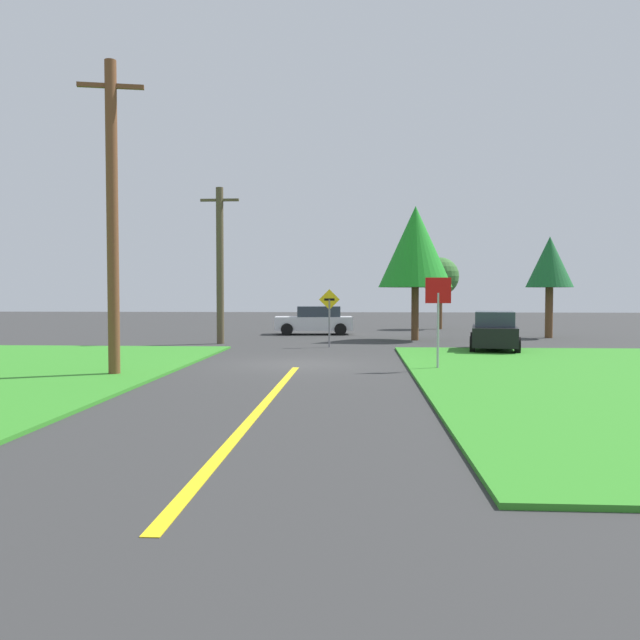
{
  "coord_description": "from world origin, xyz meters",
  "views": [
    {
      "loc": [
        1.99,
        -20.85,
        2.33
      ],
      "look_at": [
        0.45,
        4.19,
        1.3
      ],
      "focal_mm": 35.69,
      "sensor_mm": 36.0,
      "label": 1
    }
  ],
  "objects": [
    {
      "name": "ground_plane",
      "position": [
        0.0,
        0.0,
        0.0
      ],
      "size": [
        120.0,
        120.0,
        0.0
      ],
      "primitive_type": "plane",
      "color": "#333333"
    },
    {
      "name": "lane_stripe_center",
      "position": [
        0.0,
        -8.0,
        0.01
      ],
      "size": [
        0.2,
        14.0,
        0.01
      ],
      "primitive_type": "cube",
      "color": "yellow",
      "rests_on": "ground"
    },
    {
      "name": "stop_sign",
      "position": [
        4.39,
        -1.37,
        2.0
      ],
      "size": [
        0.78,
        0.08,
        2.83
      ],
      "rotation": [
        0.0,
        0.0,
        3.2
      ],
      "color": "#9EA0A8",
      "rests_on": "ground"
    },
    {
      "name": "car_on_crossroad",
      "position": [
        7.47,
        5.29,
        0.8
      ],
      "size": [
        2.47,
        4.18,
        1.62
      ],
      "rotation": [
        0.0,
        0.0,
        1.39
      ],
      "color": "black",
      "rests_on": "ground"
    },
    {
      "name": "car_approaching_junction",
      "position": [
        -0.56,
        15.56,
        0.81
      ],
      "size": [
        4.56,
        2.36,
        1.62
      ],
      "rotation": [
        0.0,
        0.0,
        3.22
      ],
      "color": "silver",
      "rests_on": "ground"
    },
    {
      "name": "utility_pole_near",
      "position": [
        -4.92,
        -3.36,
        4.51
      ],
      "size": [
        1.78,
        0.5,
        8.81
      ],
      "color": "brown",
      "rests_on": "ground"
    },
    {
      "name": "utility_pole_mid",
      "position": [
        -4.48,
        8.43,
        3.72
      ],
      "size": [
        1.8,
        0.34,
        7.26
      ],
      "color": "brown",
      "rests_on": "ground"
    },
    {
      "name": "direction_sign",
      "position": [
        0.69,
        6.78,
        1.58
      ],
      "size": [
        0.9,
        0.15,
        2.54
      ],
      "color": "slate",
      "rests_on": "ground"
    },
    {
      "name": "oak_tree_left",
      "position": [
        12.02,
        13.42,
        3.95
      ],
      "size": [
        2.44,
        2.44,
        5.36
      ],
      "color": "brown",
      "rests_on": "ground"
    },
    {
      "name": "pine_tree_center",
      "position": [
        4.79,
        11.21,
        4.67
      ],
      "size": [
        3.68,
        3.68,
        6.71
      ],
      "color": "brown",
      "rests_on": "ground"
    },
    {
      "name": "oak_tree_right",
      "position": [
        7.31,
        21.56,
        3.44
      ],
      "size": [
        2.51,
        2.51,
        4.74
      ],
      "color": "brown",
      "rests_on": "ground"
    }
  ]
}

